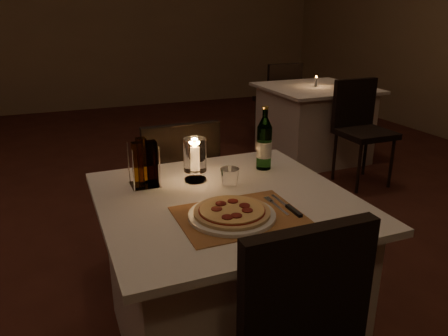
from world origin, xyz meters
name	(u,v)px	position (x,y,z in m)	size (l,w,h in m)	color
floor	(148,292)	(0.00, 0.00, -0.01)	(8.00, 10.00, 0.02)	#4D2218
wall_back	(64,7)	(0.00, 5.01, 1.50)	(8.00, 0.02, 3.00)	#907754
main_table	(226,275)	(0.24, -0.55, 0.37)	(1.00, 1.00, 0.74)	white
chair_far	(178,181)	(0.24, 0.17, 0.55)	(0.42, 0.42, 0.90)	black
placemat	(239,216)	(0.22, -0.73, 0.74)	(0.45, 0.34, 0.00)	#A16838
plate	(232,215)	(0.19, -0.73, 0.75)	(0.32, 0.32, 0.01)	white
pizza	(232,211)	(0.19, -0.73, 0.77)	(0.28, 0.28, 0.02)	#D8B77F
fork	(275,204)	(0.39, -0.69, 0.75)	(0.02, 0.18, 0.00)	silver
knife	(291,208)	(0.42, -0.75, 0.75)	(0.02, 0.22, 0.01)	black
tumbler	(230,178)	(0.30, -0.44, 0.78)	(0.08, 0.08, 0.08)	white
water_bottle	(264,144)	(0.54, -0.29, 0.86)	(0.07, 0.07, 0.30)	#5F9A53
hurricane_candle	(195,156)	(0.19, -0.32, 0.85)	(0.10, 0.10, 0.19)	white
cruet_caddy	(144,165)	(-0.03, -0.31, 0.84)	(0.12, 0.12, 0.21)	white
neighbor_table_right	(313,122)	(2.11, 1.66, 0.37)	(1.00, 1.00, 0.74)	white
neighbor_chair_ra	(360,121)	(2.11, 0.94, 0.55)	(0.42, 0.42, 0.90)	black
neighbor_chair_rb	(280,94)	(2.11, 2.37, 0.55)	(0.42, 0.42, 0.90)	black
neighbor_candle_right	(316,82)	(2.11, 1.66, 0.79)	(0.03, 0.03, 0.11)	white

